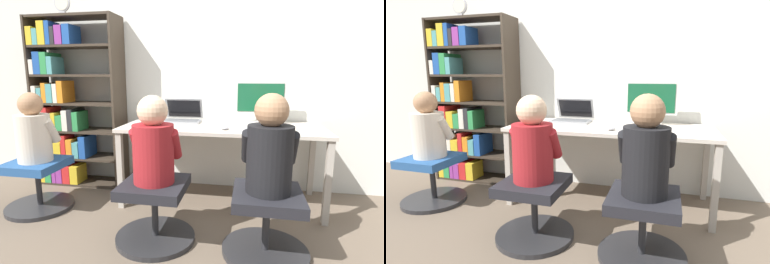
# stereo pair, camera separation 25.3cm
# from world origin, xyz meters

# --- Properties ---
(ground_plane) EXTENTS (14.00, 14.00, 0.00)m
(ground_plane) POSITION_xyz_m (0.00, 0.00, 0.00)
(ground_plane) COLOR brown
(wall_back) EXTENTS (10.00, 0.05, 2.60)m
(wall_back) POSITION_xyz_m (0.00, 0.77, 1.30)
(wall_back) COLOR silver
(wall_back) RESTS_ON ground_plane
(desk) EXTENTS (1.79, 0.71, 0.72)m
(desk) POSITION_xyz_m (0.00, 0.35, 0.65)
(desk) COLOR beige
(desk) RESTS_ON ground_plane
(desktop_monitor) EXTENTS (0.47, 0.21, 0.40)m
(desktop_monitor) POSITION_xyz_m (0.34, 0.55, 0.92)
(desktop_monitor) COLOR beige
(desktop_monitor) RESTS_ON desk
(laptop) EXTENTS (0.38, 0.31, 0.22)m
(laptop) POSITION_xyz_m (-0.41, 0.54, 0.76)
(laptop) COLOR gray
(laptop) RESTS_ON desk
(keyboard) EXTENTS (0.39, 0.14, 0.03)m
(keyboard) POSITION_xyz_m (0.30, 0.18, 0.73)
(keyboard) COLOR #B2B2B7
(keyboard) RESTS_ON desk
(computer_mouse_by_keyboard) EXTENTS (0.07, 0.10, 0.03)m
(computer_mouse_by_keyboard) POSITION_xyz_m (0.04, 0.18, 0.73)
(computer_mouse_by_keyboard) COLOR #99999E
(computer_mouse_by_keyboard) RESTS_ON desk
(office_chair_left) EXTENTS (0.57, 0.57, 0.44)m
(office_chair_left) POSITION_xyz_m (0.37, -0.45, 0.23)
(office_chair_left) COLOR #262628
(office_chair_left) RESTS_ON ground_plane
(office_chair_right) EXTENTS (0.57, 0.57, 0.44)m
(office_chair_right) POSITION_xyz_m (-0.40, -0.42, 0.23)
(office_chair_right) COLOR #262628
(office_chair_right) RESTS_ON ground_plane
(person_at_monitor) EXTENTS (0.35, 0.30, 0.63)m
(person_at_monitor) POSITION_xyz_m (0.37, -0.45, 0.71)
(person_at_monitor) COLOR black
(person_at_monitor) RESTS_ON office_chair_left
(person_at_laptop) EXTENTS (0.35, 0.29, 0.60)m
(person_at_laptop) POSITION_xyz_m (-0.40, -0.41, 0.70)
(person_at_laptop) COLOR maroon
(person_at_laptop) RESTS_ON office_chair_right
(bookshelf) EXTENTS (0.94, 0.33, 1.75)m
(bookshelf) POSITION_xyz_m (-1.65, 0.54, 0.83)
(bookshelf) COLOR #382D23
(bookshelf) RESTS_ON ground_plane
(desk_clock) EXTENTS (0.16, 0.03, 0.18)m
(desk_clock) POSITION_xyz_m (-1.57, 0.46, 1.84)
(desk_clock) COLOR #B2B2B7
(desk_clock) RESTS_ON bookshelf
(office_chair_side) EXTENTS (0.57, 0.57, 0.44)m
(office_chair_side) POSITION_xyz_m (-1.56, -0.11, 0.23)
(office_chair_side) COLOR #262628
(office_chair_side) RESTS_ON ground_plane
(person_near_shelf) EXTENTS (0.34, 0.29, 0.59)m
(person_near_shelf) POSITION_xyz_m (-1.56, -0.11, 0.70)
(person_near_shelf) COLOR beige
(person_near_shelf) RESTS_ON office_chair_side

